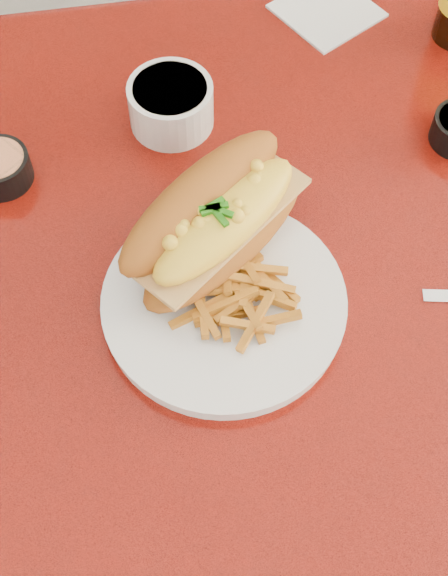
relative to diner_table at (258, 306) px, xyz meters
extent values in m
plane|color=beige|center=(0.00, 0.00, -0.61)|extent=(8.00, 8.00, 0.00)
cube|color=red|center=(0.00, 0.00, 0.14)|extent=(1.20, 0.80, 0.04)
cylinder|color=silver|center=(0.00, 0.00, -0.24)|extent=(0.09, 0.09, 0.72)
cylinder|color=silver|center=(0.00, 0.00, -0.59)|extent=(0.52, 0.52, 0.03)
cube|color=#A30A15|center=(0.00, 0.78, -0.38)|extent=(1.20, 0.50, 0.45)
cylinder|color=silver|center=(-0.06, -0.09, 0.17)|extent=(0.28, 0.28, 0.02)
cylinder|color=silver|center=(-0.06, -0.09, 0.18)|extent=(0.29, 0.29, 0.00)
ellipsoid|color=#9C5519|center=(-0.05, -0.03, 0.20)|extent=(0.22, 0.20, 0.04)
cube|color=tan|center=(-0.05, -0.03, 0.22)|extent=(0.19, 0.17, 0.01)
ellipsoid|color=yellow|center=(-0.05, -0.03, 0.23)|extent=(0.19, 0.17, 0.04)
ellipsoid|color=#9C5519|center=(-0.07, 0.00, 0.23)|extent=(0.23, 0.20, 0.09)
cube|color=#BCBBC0|center=(-0.04, -0.03, 0.18)|extent=(0.03, 0.13, 0.00)
cube|color=#BCBBC0|center=(-0.03, 0.05, 0.18)|extent=(0.02, 0.03, 0.00)
cylinder|color=silver|center=(-0.08, 0.17, 0.19)|extent=(0.12, 0.12, 0.05)
cylinder|color=black|center=(-0.08, 0.17, 0.21)|extent=(0.11, 0.11, 0.01)
cylinder|color=black|center=(-0.27, 0.12, 0.18)|extent=(0.08, 0.08, 0.03)
cube|color=silver|center=(0.14, 0.33, 0.16)|extent=(0.15, 0.15, 0.00)
camera|label=1|loc=(-0.12, -0.48, 0.86)|focal=50.00mm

